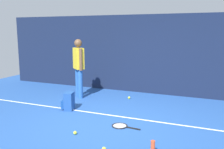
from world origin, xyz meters
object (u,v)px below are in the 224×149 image
Objects in this scene: water_bottle at (153,147)px; tennis_ball_near_player at (75,133)px; tennis_player at (79,65)px; tennis_ball_mid_court at (104,149)px; backpack at (69,101)px; tennis_ball_by_fence at (129,98)px; tennis_racket at (121,126)px.

tennis_ball_near_player is at bearing 173.24° from water_bottle.
tennis_ball_mid_court is at bearing 169.29° from tennis_player.
backpack is 2.36m from tennis_ball_mid_court.
tennis_player is at bearing -164.38° from tennis_ball_by_fence.
backpack is 2.85m from water_bottle.
water_bottle is at bearing 44.92° from backpack.
backpack is 1.87m from tennis_ball_by_fence.
tennis_ball_by_fence is (-0.53, 2.06, 0.02)m from tennis_racket.
tennis_ball_mid_court is at bearing 31.32° from backpack.
tennis_racket is 9.44× the size of tennis_ball_near_player.
water_bottle is at bearing -64.46° from tennis_ball_by_fence.
water_bottle is (0.88, -0.88, 0.10)m from tennis_racket.
tennis_racket is 9.44× the size of tennis_ball_mid_court.
tennis_player is 1.41m from backpack.
tennis_ball_mid_court is 0.29× the size of water_bottle.
tennis_ball_mid_court is (2.06, -2.75, -0.93)m from tennis_player.
backpack is (0.36, -1.13, -0.76)m from tennis_player.
backpack is at bearing -124.76° from tennis_ball_by_fence.
tennis_ball_by_fence is at bearing 130.06° from backpack.
tennis_ball_mid_court is (0.11, -1.08, 0.02)m from tennis_racket.
tennis_player is 3.86× the size of backpack.
tennis_ball_near_player reaches higher than tennis_racket.
tennis_player is at bearing 137.93° from water_bottle.
tennis_racket is 1.09m from tennis_ball_mid_court.
tennis_ball_near_player is 1.55m from water_bottle.
tennis_racket is at bearing 56.27° from backpack.
tennis_player is 1.74m from tennis_ball_by_fence.
water_bottle is at bearing -179.65° from tennis_player.
water_bottle reaches higher than tennis_ball_mid_court.
backpack reaches higher than tennis_ball_near_player.
tennis_ball_by_fence is (1.42, 0.40, -0.93)m from tennis_player.
tennis_player is 2.73m from tennis_racket.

